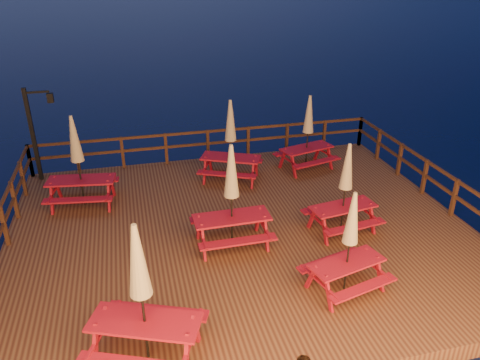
{
  "coord_description": "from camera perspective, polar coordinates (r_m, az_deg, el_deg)",
  "views": [
    {
      "loc": [
        -2.59,
        -10.3,
        6.92
      ],
      "look_at": [
        0.11,
        0.6,
        1.55
      ],
      "focal_mm": 35.0,
      "sensor_mm": 36.0,
      "label": 1
    }
  ],
  "objects": [
    {
      "name": "picnic_table_4",
      "position": [
        9.97,
        13.22,
        -7.29
      ],
      "size": [
        1.93,
        1.72,
        2.36
      ],
      "rotation": [
        0.0,
        0.0,
        0.25
      ],
      "color": "maroon",
      "rests_on": "deck"
    },
    {
      "name": "picnic_table_2",
      "position": [
        15.62,
        8.28,
        5.86
      ],
      "size": [
        2.09,
        1.86,
        2.54
      ],
      "rotation": [
        0.0,
        0.0,
        0.26
      ],
      "color": "maroon",
      "rests_on": "deck"
    },
    {
      "name": "railing",
      "position": [
        13.63,
        -1.64,
        0.58
      ],
      "size": [
        11.8,
        9.75,
        1.1
      ],
      "color": "#331810",
      "rests_on": "deck"
    },
    {
      "name": "ground",
      "position": [
        12.68,
        0.17,
        -7.51
      ],
      "size": [
        500.0,
        500.0,
        0.0
      ],
      "primitive_type": "plane",
      "color": "black",
      "rests_on": "ground"
    },
    {
      "name": "picnic_table_3",
      "position": [
        13.8,
        -19.18,
        2.3
      ],
      "size": [
        2.08,
        1.8,
        2.69
      ],
      "rotation": [
        0.0,
        0.0,
        -0.14
      ],
      "color": "maroon",
      "rests_on": "deck"
    },
    {
      "name": "picnic_table_0",
      "position": [
        12.08,
        12.71,
        -0.86
      ],
      "size": [
        1.9,
        1.64,
        2.45
      ],
      "rotation": [
        0.0,
        0.0,
        0.15
      ],
      "color": "maroon",
      "rests_on": "deck"
    },
    {
      "name": "deck",
      "position": [
        12.57,
        0.17,
        -6.75
      ],
      "size": [
        12.0,
        10.0,
        0.4
      ],
      "primitive_type": "cube",
      "color": "#452216",
      "rests_on": "ground"
    },
    {
      "name": "picnic_table_5",
      "position": [
        11.13,
        -1.04,
        -1.85
      ],
      "size": [
        1.89,
        1.57,
        2.68
      ],
      "rotation": [
        0.0,
        0.0,
        0.01
      ],
      "color": "maroon",
      "rests_on": "deck"
    },
    {
      "name": "lamp_post",
      "position": [
        15.83,
        -23.55,
        6.06
      ],
      "size": [
        0.85,
        0.18,
        3.0
      ],
      "color": "black",
      "rests_on": "deck"
    },
    {
      "name": "picnic_table_1",
      "position": [
        14.6,
        -1.15,
        4.94
      ],
      "size": [
        2.32,
        2.16,
        2.65
      ],
      "rotation": [
        0.0,
        0.0,
        -0.44
      ],
      "color": "maroon",
      "rests_on": "deck"
    },
    {
      "name": "deck_piles",
      "position": [
        12.84,
        0.17,
        -8.63
      ],
      "size": [
        11.44,
        9.44,
        1.4
      ],
      "color": "#331810",
      "rests_on": "ground"
    },
    {
      "name": "picnic_table_6",
      "position": [
        8.21,
        -11.93,
        -13.33
      ],
      "size": [
        2.4,
        2.21,
        2.77
      ],
      "rotation": [
        0.0,
        0.0,
        -0.39
      ],
      "color": "maroon",
      "rests_on": "deck"
    }
  ]
}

